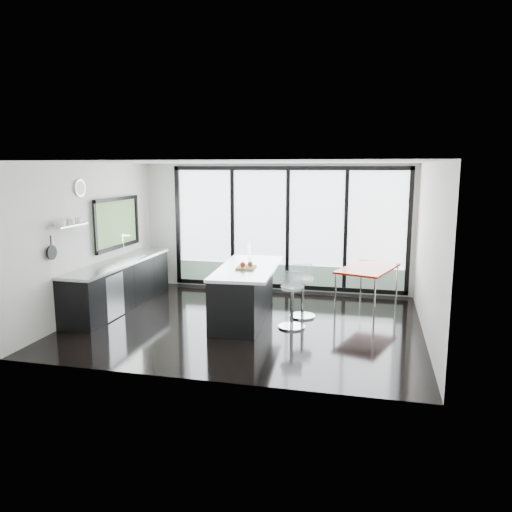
% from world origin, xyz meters
% --- Properties ---
extents(floor, '(6.00, 5.00, 0.00)m').
position_xyz_m(floor, '(0.00, 0.00, 0.00)').
color(floor, black).
rests_on(floor, ground).
extents(ceiling, '(6.00, 5.00, 0.00)m').
position_xyz_m(ceiling, '(0.00, 0.00, 2.80)').
color(ceiling, white).
rests_on(ceiling, wall_back).
extents(wall_back, '(6.00, 0.09, 2.80)m').
position_xyz_m(wall_back, '(0.27, 2.47, 1.27)').
color(wall_back, silver).
rests_on(wall_back, ground).
extents(wall_front, '(6.00, 0.00, 2.80)m').
position_xyz_m(wall_front, '(0.00, -2.50, 1.40)').
color(wall_front, silver).
rests_on(wall_front, ground).
extents(wall_left, '(0.26, 5.00, 2.80)m').
position_xyz_m(wall_left, '(-2.97, 0.27, 1.56)').
color(wall_left, silver).
rests_on(wall_left, ground).
extents(wall_right, '(0.00, 5.00, 2.80)m').
position_xyz_m(wall_right, '(3.00, 0.00, 1.40)').
color(wall_right, silver).
rests_on(wall_right, ground).
extents(counter_cabinets, '(0.69, 3.24, 1.36)m').
position_xyz_m(counter_cabinets, '(-2.67, 0.40, 0.46)').
color(counter_cabinets, black).
rests_on(counter_cabinets, floor).
extents(island, '(1.16, 2.42, 1.25)m').
position_xyz_m(island, '(-0.12, 0.24, 0.49)').
color(island, black).
rests_on(island, floor).
extents(bar_stool_near, '(0.50, 0.50, 0.74)m').
position_xyz_m(bar_stool_near, '(0.83, -0.10, 0.37)').
color(bar_stool_near, silver).
rests_on(bar_stool_near, floor).
extents(bar_stool_far, '(0.56, 0.56, 0.75)m').
position_xyz_m(bar_stool_far, '(0.92, 0.56, 0.37)').
color(bar_stool_far, silver).
rests_on(bar_stool_far, floor).
extents(red_table, '(1.28, 1.69, 0.80)m').
position_xyz_m(red_table, '(2.05, 1.49, 0.40)').
color(red_table, '#900C00').
rests_on(red_table, floor).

